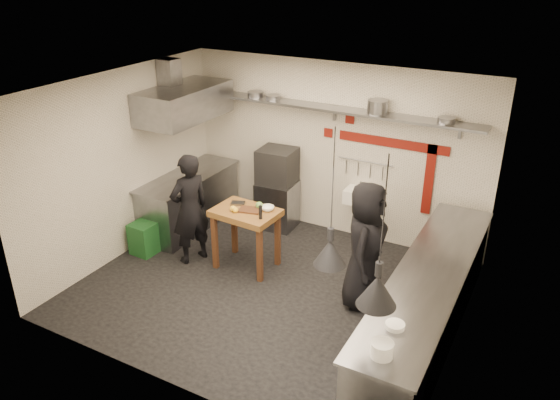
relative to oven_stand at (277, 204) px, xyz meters
The scene contains 47 objects.
floor 1.98m from the oven_stand, 64.29° to the right, with size 5.00×5.00×0.00m, color black.
ceiling 3.09m from the oven_stand, 64.29° to the right, with size 5.00×5.00×0.00m, color silver.
wall_back 1.35m from the oven_stand, 22.60° to the left, with size 5.00×0.04×2.80m, color silver.
wall_front 4.07m from the oven_stand, 77.66° to the right, with size 5.00×0.04×2.80m, color silver.
wall_left 2.61m from the oven_stand, 133.46° to the right, with size 0.04×4.20×2.80m, color silver.
wall_right 3.90m from the oven_stand, 27.63° to the right, with size 0.04×4.20×2.80m, color silver.
red_band_horiz 2.23m from the oven_stand, 10.45° to the left, with size 1.70×0.02×0.14m, color maroon.
red_band_vert 2.54m from the oven_stand, ahead, with size 0.14×0.02×1.10m, color maroon.
red_tile_a 1.92m from the oven_stand, 16.84° to the left, with size 0.14×0.02×0.14m, color maroon.
red_tile_b 1.52m from the oven_stand, 24.01° to the left, with size 0.14×0.02×0.14m, color maroon.
back_shelf 1.92m from the oven_stand, 11.45° to the left, with size 4.60×0.34×0.04m, color slate.
shelf_bracket_left 1.96m from the oven_stand, 163.14° to the left, with size 0.04×0.06×0.24m, color slate.
shelf_bracket_mid 1.85m from the oven_stand, 20.84° to the left, with size 0.04×0.06×0.24m, color slate.
shelf_bracket_right 3.20m from the oven_stand, ahead, with size 0.04×0.06×0.24m, color slate.
pan_far_left 1.86m from the oven_stand, 160.79° to the left, with size 0.26×0.26×0.09m, color slate.
pan_mid_left 1.79m from the oven_stand, 134.20° to the left, with size 0.24×0.24×0.07m, color slate.
stock_pot 2.42m from the oven_stand, ahead, with size 0.30×0.30×0.20m, color slate.
pan_right 3.13m from the oven_stand, ahead, with size 0.24×0.24×0.08m, color slate.
oven_stand is the anchor object (origin of this frame).
combi_oven 0.69m from the oven_stand, 113.42° to the left, with size 0.58×0.54×0.58m, color black.
oven_door 0.73m from the oven_stand, 84.44° to the right, with size 0.46×0.03×0.46m, color maroon.
oven_glass 0.73m from the oven_stand, 101.30° to the right, with size 0.37×0.02×0.34m, color black.
hand_sink 1.45m from the oven_stand, ahead, with size 0.46×0.34×0.22m, color white.
sink_tap 1.51m from the oven_stand, ahead, with size 0.03×0.03×0.14m, color slate.
sink_drain 1.40m from the oven_stand, ahead, with size 0.06×0.06×0.66m, color slate.
utensil_rail 1.70m from the oven_stand, 12.58° to the left, with size 0.02×0.02×0.90m, color slate.
counter_right 3.47m from the oven_stand, 30.31° to the right, with size 0.70×3.80×0.90m, color slate.
counter_right_top 3.50m from the oven_stand, 30.31° to the right, with size 0.76×3.90×0.03m, color slate.
plate_stack 4.56m from the oven_stand, 49.01° to the right, with size 0.21×0.21×0.15m, color white.
small_bowl_right 4.20m from the oven_stand, 45.06° to the right, with size 0.19×0.19×0.05m, color white.
counter_left 1.48m from the oven_stand, 151.86° to the right, with size 0.70×1.90×0.90m, color slate.
counter_left_top 1.57m from the oven_stand, 151.86° to the right, with size 0.76×2.00×0.03m, color slate.
extractor_hood 2.27m from the oven_stand, 150.92° to the right, with size 0.78×1.60×0.50m, color slate.
hood_duct 2.72m from the oven_stand, 155.11° to the right, with size 0.28×0.28×0.50m, color slate.
green_bin 2.25m from the oven_stand, 127.36° to the right, with size 0.36×0.36×0.50m, color #184F20.
prep_table 1.39m from the oven_stand, 80.20° to the right, with size 0.92×0.64×0.92m, color brown, non-canonical shape.
cutting_board 1.48m from the oven_stand, 77.38° to the right, with size 0.30×0.22×0.03m, color #4E2C19.
pepper_mill 1.72m from the oven_stand, 69.40° to the right, with size 0.05×0.05×0.20m, color black.
lemon_a 1.58m from the oven_stand, 86.25° to the right, with size 0.09×0.09×0.09m, color yellow.
lemon_b 1.60m from the oven_stand, 84.38° to the right, with size 0.08×0.08×0.08m, color yellow.
veg_ball 1.40m from the oven_stand, 72.76° to the right, with size 0.11×0.11×0.11m, color #659A45.
steel_tray 1.36m from the oven_stand, 88.48° to the right, with size 0.20×0.13×0.03m, color slate.
bowl 1.43m from the oven_stand, 67.11° to the right, with size 0.19×0.19×0.06m, color white.
heat_lamp_near 3.84m from the oven_stand, 52.07° to the right, with size 0.35×0.35×1.50m, color black, non-canonical shape.
heat_lamp_far 4.59m from the oven_stand, 48.88° to the right, with size 0.37×0.37×1.47m, color black, non-canonical shape.
chef_left 1.76m from the oven_stand, 110.16° to the right, with size 0.62×0.41×1.70m, color black.
chef_right 2.57m from the oven_stand, 34.63° to the right, with size 0.85×0.55×1.73m, color black.
Camera 1 is at (3.19, -5.55, 4.29)m, focal length 35.00 mm.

